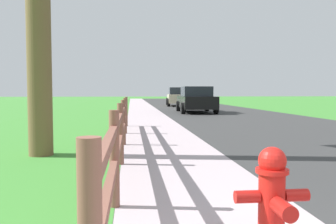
# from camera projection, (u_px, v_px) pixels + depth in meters

# --- Properties ---
(ground_plane) EXTENTS (120.00, 120.00, 0.00)m
(ground_plane) POSITION_uv_depth(u_px,v_px,m) (156.00, 108.00, 26.00)
(ground_plane) COLOR #3D8631
(road_asphalt) EXTENTS (7.00, 66.00, 0.01)m
(road_asphalt) POSITION_uv_depth(u_px,v_px,m) (197.00, 107.00, 28.35)
(road_asphalt) COLOR #353535
(road_asphalt) RESTS_ON ground
(curb_concrete) EXTENTS (6.00, 66.00, 0.01)m
(curb_concrete) POSITION_uv_depth(u_px,v_px,m) (116.00, 107.00, 27.67)
(curb_concrete) COLOR #B3A2A8
(curb_concrete) RESTS_ON ground
(grass_verge) EXTENTS (5.00, 66.00, 0.00)m
(grass_verge) POSITION_uv_depth(u_px,v_px,m) (97.00, 107.00, 27.51)
(grass_verge) COLOR #3D8631
(grass_verge) RESTS_ON ground
(fire_hydrant) EXTENTS (0.60, 0.48, 0.82)m
(fire_hydrant) POSITION_uv_depth(u_px,v_px,m) (272.00, 198.00, 2.76)
(fire_hydrant) COLOR red
(fire_hydrant) RESTS_ON ground
(rail_fence) EXTENTS (0.11, 11.28, 1.06)m
(rail_fence) POSITION_uv_depth(u_px,v_px,m) (122.00, 123.00, 7.10)
(rail_fence) COLOR brown
(rail_fence) RESTS_ON ground
(parked_suv_black) EXTENTS (2.19, 4.71, 1.54)m
(parked_suv_black) POSITION_uv_depth(u_px,v_px,m) (196.00, 100.00, 20.91)
(parked_suv_black) COLOR black
(parked_suv_black) RESTS_ON ground
(parked_car_beige) EXTENTS (2.29, 4.88, 1.59)m
(parked_car_beige) POSITION_uv_depth(u_px,v_px,m) (179.00, 97.00, 30.47)
(parked_car_beige) COLOR #C6B793
(parked_car_beige) RESTS_ON ground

